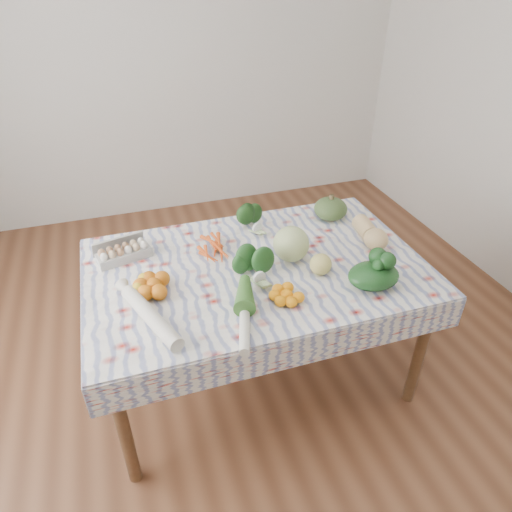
% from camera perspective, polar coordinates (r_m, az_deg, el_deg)
% --- Properties ---
extents(ground, '(4.50, 4.50, 0.00)m').
position_cam_1_polar(ground, '(2.77, 0.00, -14.25)').
color(ground, brown).
rests_on(ground, ground).
extents(wall_back, '(4.00, 0.04, 2.80)m').
position_cam_1_polar(wall_back, '(4.11, -10.70, 23.93)').
color(wall_back, silver).
rests_on(wall_back, ground).
extents(dining_table, '(1.60, 1.00, 0.75)m').
position_cam_1_polar(dining_table, '(2.32, 0.00, -2.92)').
color(dining_table, brown).
rests_on(dining_table, ground).
extents(tablecloth, '(1.66, 1.06, 0.01)m').
position_cam_1_polar(tablecloth, '(2.27, 0.00, -1.35)').
color(tablecloth, white).
rests_on(tablecloth, dining_table).
extents(egg_carton, '(0.28, 0.17, 0.07)m').
position_cam_1_polar(egg_carton, '(2.39, -16.20, 0.31)').
color(egg_carton, '#B3B4AF').
rests_on(egg_carton, tablecloth).
extents(carrot_bunch, '(0.21, 0.19, 0.03)m').
position_cam_1_polar(carrot_bunch, '(2.37, -5.28, 0.85)').
color(carrot_bunch, '#DA5018').
rests_on(carrot_bunch, tablecloth).
extents(kale_bunch, '(0.18, 0.16, 0.13)m').
position_cam_1_polar(kale_bunch, '(2.53, -0.42, 4.54)').
color(kale_bunch, '#193D14').
rests_on(kale_bunch, tablecloth).
extents(kabocha_squash, '(0.24, 0.24, 0.13)m').
position_cam_1_polar(kabocha_squash, '(2.69, 9.31, 5.87)').
color(kabocha_squash, '#415A2B').
rests_on(kabocha_squash, tablecloth).
extents(cabbage, '(0.23, 0.23, 0.18)m').
position_cam_1_polar(cabbage, '(2.27, 4.41, 1.51)').
color(cabbage, '#B0C37B').
rests_on(cabbage, tablecloth).
extents(butternut_squash, '(0.15, 0.28, 0.12)m').
position_cam_1_polar(butternut_squash, '(2.50, 14.10, 3.01)').
color(butternut_squash, tan).
rests_on(butternut_squash, tablecloth).
extents(orange_cluster, '(0.29, 0.29, 0.08)m').
position_cam_1_polar(orange_cluster, '(2.12, -12.64, -3.58)').
color(orange_cluster, orange).
rests_on(orange_cluster, tablecloth).
extents(broccoli, '(0.18, 0.18, 0.11)m').
position_cam_1_polar(broccoli, '(2.15, -0.19, -1.64)').
color(broccoli, '#1F501E').
rests_on(broccoli, tablecloth).
extents(mandarin_cluster, '(0.22, 0.22, 0.06)m').
position_cam_1_polar(mandarin_cluster, '(2.05, 3.87, -4.74)').
color(mandarin_cluster, orange).
rests_on(mandarin_cluster, tablecloth).
extents(grapefruit, '(0.14, 0.14, 0.11)m').
position_cam_1_polar(grapefruit, '(2.20, 8.08, -1.04)').
color(grapefruit, '#CCC061').
rests_on(grapefruit, tablecloth).
extents(spinach_bag, '(0.28, 0.24, 0.11)m').
position_cam_1_polar(spinach_bag, '(2.18, 14.48, -2.39)').
color(spinach_bag, '#123414').
rests_on(spinach_bag, tablecloth).
extents(daikon, '(0.22, 0.45, 0.07)m').
position_cam_1_polar(daikon, '(1.97, -12.99, -7.39)').
color(daikon, silver).
rests_on(daikon, tablecloth).
extents(leek, '(0.17, 0.42, 0.05)m').
position_cam_1_polar(leek, '(1.94, -1.43, -7.43)').
color(leek, silver).
rests_on(leek, tablecloth).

